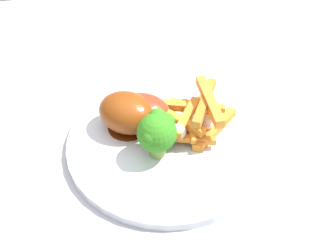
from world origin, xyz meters
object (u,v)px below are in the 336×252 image
Objects in this scene: dinner_plate at (168,141)px; broccoli_floret_front at (157,132)px; carrot_fries_pile at (196,115)px; chicken_drumstick_far at (144,112)px; chicken_drumstick_near at (129,114)px; dining_table at (122,200)px.

broccoli_floret_front reaches higher than dinner_plate.
broccoli_floret_front is 0.48× the size of carrot_fries_pile.
chicken_drumstick_near is at bearing 12.15° from chicken_drumstick_far.
carrot_fries_pile reaches higher than dining_table.
dining_table is 19.51× the size of broccoli_floret_front.
chicken_drumstick_far is (0.01, -0.06, -0.02)m from broccoli_floret_front.
chicken_drumstick_near is at bearing -128.11° from dining_table.
dinner_plate is 4.31× the size of broccoli_floret_front.
broccoli_floret_front is (0.02, 0.02, 0.04)m from dinner_plate.
broccoli_floret_front reaches higher than chicken_drumstick_far.
chicken_drumstick_far reaches higher than dining_table.
broccoli_floret_front reaches higher than carrot_fries_pile.
broccoli_floret_front is 0.52× the size of chicken_drumstick_near.
chicken_drumstick_near is at bearing -9.31° from carrot_fries_pile.
chicken_drumstick_near reaches higher than dinner_plate.
dining_table is 10.15× the size of chicken_drumstick_near.
dining_table is 8.67× the size of chicken_drumstick_far.
chicken_drumstick_far is (-0.04, -0.03, 0.13)m from dining_table.
broccoli_floret_front is 0.06m from chicken_drumstick_far.
dinner_plate is at bearing 18.92° from carrot_fries_pile.
chicken_drumstick_near is 0.85× the size of chicken_drumstick_far.
broccoli_floret_front reaches higher than chicken_drumstick_near.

